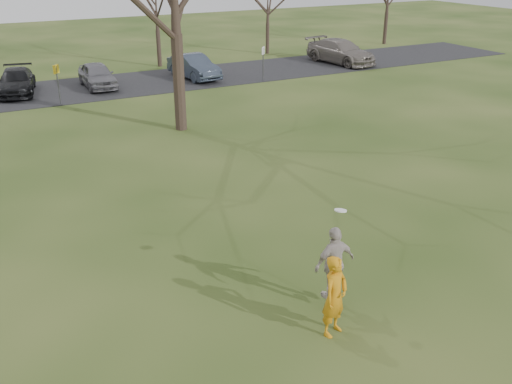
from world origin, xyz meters
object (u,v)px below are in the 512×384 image
player_defender (335,296)px  car_3 (16,82)px  car_5 (194,67)px  catching_play (334,263)px  car_7 (341,51)px  car_4 (97,75)px

player_defender → car_3: (-3.19, 25.96, -0.22)m
car_5 → catching_play: bearing=-112.0°
car_3 → catching_play: (3.77, -25.10, 0.41)m
car_5 → catching_play: catching_play is taller
car_7 → catching_play: catching_play is taller
car_7 → catching_play: size_ratio=2.42×
car_3 → car_7: car_7 is taller
car_3 → catching_play: bearing=-70.4°
car_3 → car_7: (21.19, -1.06, 0.14)m
player_defender → car_4: (1.15, 25.36, -0.18)m
car_5 → car_7: 10.98m
player_defender → car_5: bearing=52.7°
player_defender → car_5: (7.02, 25.02, -0.15)m
car_4 → car_7: (16.85, -0.46, 0.10)m
player_defender → car_4: bearing=65.8°
catching_play → player_defender: bearing=-123.9°
car_3 → catching_play: 25.39m
car_3 → player_defender: bearing=-71.9°
car_7 → car_3: bearing=168.0°
car_7 → catching_play: 29.70m
car_4 → car_5: bearing=-3.0°
car_7 → catching_play: bearing=-135.0°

